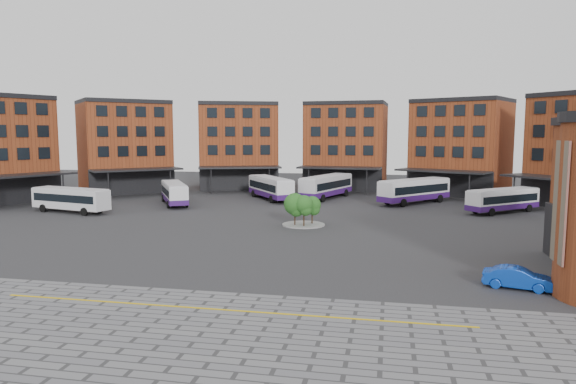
% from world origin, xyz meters
% --- Properties ---
extents(ground, '(160.00, 160.00, 0.00)m').
position_xyz_m(ground, '(0.00, 0.00, 0.00)').
color(ground, '#28282B').
rests_on(ground, ground).
extents(paving_zone, '(50.00, 22.00, 0.02)m').
position_xyz_m(paving_zone, '(2.00, -22.00, 0.01)').
color(paving_zone, slate).
rests_on(paving_zone, ground).
extents(yellow_line, '(26.00, 0.15, 0.02)m').
position_xyz_m(yellow_line, '(2.00, -14.00, 0.03)').
color(yellow_line, gold).
rests_on(yellow_line, paving_zone).
extents(main_building, '(94.14, 42.48, 14.60)m').
position_xyz_m(main_building, '(-4.77, 38.25, 7.23)').
color(main_building, brown).
rests_on(main_building, ground).
extents(tree_island, '(4.40, 4.40, 3.39)m').
position_xyz_m(tree_island, '(1.92, 11.58, 1.96)').
color(tree_island, gray).
rests_on(tree_island, ground).
extents(bus_a, '(10.62, 4.69, 2.93)m').
position_xyz_m(bus_a, '(-26.63, 15.02, 1.74)').
color(bus_a, silver).
rests_on(bus_a, ground).
extents(bus_b, '(7.23, 10.08, 2.90)m').
position_xyz_m(bus_b, '(-17.36, 23.91, 1.57)').
color(bus_b, white).
rests_on(bus_b, ground).
extents(bus_c, '(8.57, 10.81, 3.19)m').
position_xyz_m(bus_c, '(-6.03, 31.44, 1.73)').
color(bus_c, white).
rests_on(bus_c, ground).
extents(bus_d, '(6.60, 12.06, 3.34)m').
position_xyz_m(bus_d, '(1.68, 34.10, 1.81)').
color(bus_d, silver).
rests_on(bus_d, ground).
extents(bus_e, '(9.87, 10.49, 3.30)m').
position_xyz_m(bus_e, '(13.93, 31.03, 1.79)').
color(bus_e, white).
rests_on(bus_e, ground).
extents(bus_f, '(9.34, 8.27, 2.86)m').
position_xyz_m(bus_f, '(23.88, 24.85, 1.55)').
color(bus_f, white).
rests_on(bus_f, ground).
extents(blue_car, '(4.24, 2.33, 1.32)m').
position_xyz_m(blue_car, '(18.34, -6.83, 0.66)').
color(blue_car, '#0D3CB5').
rests_on(blue_car, ground).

